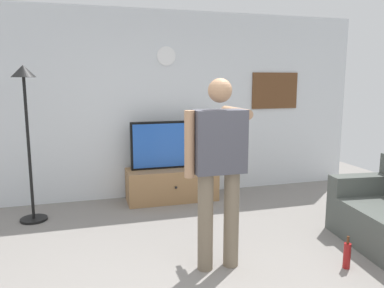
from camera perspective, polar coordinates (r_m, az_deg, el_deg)
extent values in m
cube|color=silver|center=(5.58, -5.45, 5.89)|extent=(6.40, 0.10, 2.70)
cube|color=#997047|center=(5.45, -3.07, -6.10)|extent=(1.28, 0.50, 0.46)
sphere|color=black|center=(5.20, -2.41, -6.61)|extent=(0.04, 0.04, 0.04)
cube|color=black|center=(5.38, -3.25, -0.10)|extent=(1.15, 0.06, 0.68)
cube|color=blue|center=(5.34, -3.16, -0.16)|extent=(1.09, 0.01, 0.62)
cylinder|color=white|center=(5.55, -3.94, 13.16)|extent=(0.27, 0.03, 0.27)
cube|color=brown|center=(6.16, 12.40, 7.90)|extent=(0.78, 0.04, 0.56)
cylinder|color=black|center=(5.12, -22.83, -10.45)|extent=(0.32, 0.32, 0.03)
cylinder|color=black|center=(4.91, -23.48, -0.81)|extent=(0.04, 0.04, 1.71)
cone|color=black|center=(4.84, -24.21, 10.04)|extent=(0.28, 0.28, 0.14)
cylinder|color=#7A6B56|center=(3.45, 2.04, -11.72)|extent=(0.14, 0.14, 0.90)
cylinder|color=#7A6B56|center=(3.53, 5.97, -11.26)|extent=(0.14, 0.14, 0.90)
cube|color=#4C4C56|center=(3.30, 4.18, 0.38)|extent=(0.45, 0.22, 0.56)
sphere|color=tan|center=(3.26, 4.27, 8.09)|extent=(0.21, 0.21, 0.21)
cylinder|color=tan|center=(3.22, -0.38, -0.05)|extent=(0.09, 0.09, 0.58)
cylinder|color=tan|center=(3.64, 6.67, 4.81)|extent=(0.09, 0.58, 0.09)
cube|color=white|center=(3.93, 4.87, 5.19)|extent=(0.04, 0.12, 0.04)
cube|color=#4C514C|center=(4.77, 24.89, -5.57)|extent=(0.87, 0.29, 0.22)
cylinder|color=maroon|center=(3.86, 22.41, -15.39)|extent=(0.07, 0.07, 0.24)
cylinder|color=#4C2814|center=(3.80, 22.56, -13.27)|extent=(0.02, 0.02, 0.07)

